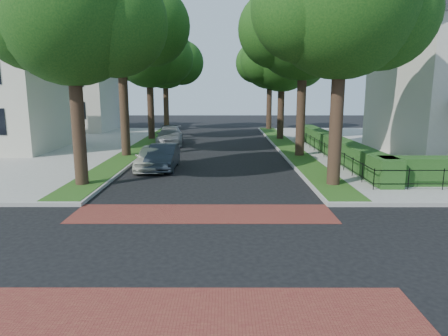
# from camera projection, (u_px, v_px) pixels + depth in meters

# --- Properties ---
(ground) EXTENTS (120.00, 120.00, 0.00)m
(ground) POSITION_uv_depth(u_px,v_px,m) (197.00, 250.00, 10.64)
(ground) COLOR black
(ground) RESTS_ON ground
(crosswalk_far) EXTENTS (9.00, 2.20, 0.01)m
(crosswalk_far) POSITION_uv_depth(u_px,v_px,m) (203.00, 213.00, 13.78)
(crosswalk_far) COLOR maroon
(crosswalk_far) RESTS_ON ground
(crosswalk_near) EXTENTS (9.00, 2.20, 0.01)m
(crosswalk_near) POSITION_uv_depth(u_px,v_px,m) (185.00, 316.00, 7.50)
(crosswalk_near) COLOR maroon
(crosswalk_near) RESTS_ON ground
(grass_strip_ne) EXTENTS (1.60, 29.80, 0.02)m
(grass_strip_ne) POSITION_uv_depth(u_px,v_px,m) (288.00, 146.00, 29.35)
(grass_strip_ne) COLOR #224D16
(grass_strip_ne) RESTS_ON sidewalk_ne
(grass_strip_nw) EXTENTS (1.60, 29.80, 0.02)m
(grass_strip_nw) POSITION_uv_depth(u_px,v_px,m) (141.00, 146.00, 29.37)
(grass_strip_nw) COLOR #224D16
(grass_strip_nw) RESTS_ON sidewalk_nw
(tree_right_near) EXTENTS (7.75, 6.67, 10.66)m
(tree_right_near) POSITION_uv_depth(u_px,v_px,m) (343.00, 5.00, 16.29)
(tree_right_near) COLOR black
(tree_right_near) RESTS_ON sidewalk_ne
(tree_right_mid) EXTENTS (8.25, 7.09, 11.22)m
(tree_right_mid) POSITION_uv_depth(u_px,v_px,m) (305.00, 27.00, 24.08)
(tree_right_mid) COLOR black
(tree_right_mid) RESTS_ON sidewalk_ne
(tree_right_far) EXTENTS (7.25, 6.23, 9.74)m
(tree_right_far) POSITION_uv_depth(u_px,v_px,m) (283.00, 57.00, 33.10)
(tree_right_far) COLOR black
(tree_right_far) RESTS_ON sidewalk_ne
(tree_right_back) EXTENTS (7.50, 6.45, 10.20)m
(tree_right_back) POSITION_uv_depth(u_px,v_px,m) (271.00, 61.00, 41.87)
(tree_right_back) COLOR black
(tree_right_back) RESTS_ON sidewalk_ne
(tree_left_near) EXTENTS (7.50, 6.45, 10.20)m
(tree_left_near) POSITION_uv_depth(u_px,v_px,m) (75.00, 14.00, 16.36)
(tree_left_near) COLOR black
(tree_left_near) RESTS_ON sidewalk_nw
(tree_left_mid) EXTENTS (8.00, 6.88, 11.48)m
(tree_left_mid) POSITION_uv_depth(u_px,v_px,m) (123.00, 20.00, 24.03)
(tree_left_mid) COLOR black
(tree_left_mid) RESTS_ON sidewalk_nw
(tree_left_far) EXTENTS (7.00, 6.02, 9.86)m
(tree_left_far) POSITION_uv_depth(u_px,v_px,m) (151.00, 55.00, 33.07)
(tree_left_far) COLOR black
(tree_left_far) RESTS_ON sidewalk_nw
(tree_left_back) EXTENTS (7.75, 6.66, 10.44)m
(tree_left_back) POSITION_uv_depth(u_px,v_px,m) (166.00, 60.00, 41.87)
(tree_left_back) COLOR black
(tree_left_back) RESTS_ON sidewalk_nw
(hedge_main_road) EXTENTS (1.00, 18.00, 1.20)m
(hedge_main_road) POSITION_uv_depth(u_px,v_px,m) (334.00, 146.00, 25.21)
(hedge_main_road) COLOR #1E3E15
(hedge_main_road) RESTS_ON sidewalk_ne
(fence_main_road) EXTENTS (0.06, 18.00, 0.90)m
(fence_main_road) POSITION_uv_depth(u_px,v_px,m) (322.00, 148.00, 25.24)
(fence_main_road) COLOR black
(fence_main_road) RESTS_ON sidewalk_ne
(house_left_far) EXTENTS (10.00, 9.00, 10.14)m
(house_left_far) POSITION_uv_depth(u_px,v_px,m) (67.00, 82.00, 41.12)
(house_left_far) COLOR beige
(house_left_far) RESTS_ON sidewalk_nw
(parked_car_front) EXTENTS (1.77, 4.01, 1.34)m
(parked_car_front) POSITION_uv_depth(u_px,v_px,m) (152.00, 157.00, 21.37)
(parked_car_front) COLOR silver
(parked_car_front) RESTS_ON ground
(parked_car_middle) EXTENTS (1.41, 4.04, 1.33)m
(parked_car_middle) POSITION_uv_depth(u_px,v_px,m) (163.00, 157.00, 21.50)
(parked_car_middle) COLOR #212932
(parked_car_middle) RESTS_ON ground
(parked_car_rear) EXTENTS (2.35, 4.96, 1.40)m
(parked_car_rear) POSITION_uv_depth(u_px,v_px,m) (170.00, 136.00, 31.22)
(parked_car_rear) COLOR gray
(parked_car_rear) RESTS_ON ground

